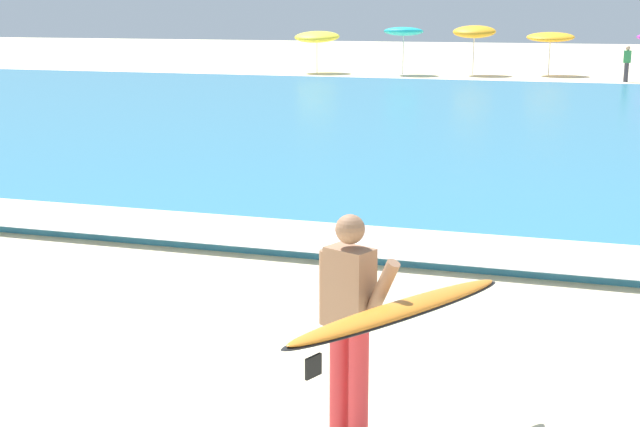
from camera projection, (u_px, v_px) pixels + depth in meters
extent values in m
cube|color=teal|center=(436.00, 121.00, 24.46)|extent=(120.00, 28.00, 0.14)
cube|color=white|center=(272.00, 233.00, 11.98)|extent=(120.00, 1.57, 0.01)
cylinder|color=red|center=(339.00, 377.00, 6.58)|extent=(0.15, 0.15, 0.88)
cylinder|color=red|center=(359.00, 384.00, 6.47)|extent=(0.15, 0.15, 0.88)
cube|color=#9E7051|center=(350.00, 287.00, 6.35)|extent=(0.40, 0.34, 0.60)
sphere|color=#9E7051|center=(350.00, 229.00, 6.25)|extent=(0.22, 0.22, 0.22)
cylinder|color=#9E7051|center=(326.00, 287.00, 6.51)|extent=(0.10, 0.10, 0.58)
cylinder|color=#9E7051|center=(381.00, 291.00, 6.19)|extent=(0.32, 0.21, 0.51)
ellipsoid|color=orange|center=(405.00, 308.00, 6.05)|extent=(1.20, 2.35, 0.27)
ellipsoid|color=black|center=(405.00, 311.00, 6.06)|extent=(1.26, 2.45, 0.24)
cube|color=black|center=(313.00, 366.00, 5.35)|extent=(0.07, 0.14, 0.14)
cylinder|color=beige|center=(317.00, 56.00, 43.76)|extent=(0.05, 0.05, 1.71)
ellipsoid|color=yellow|center=(317.00, 37.00, 43.55)|extent=(2.28, 2.31, 0.72)
cylinder|color=beige|center=(403.00, 54.00, 42.52)|extent=(0.05, 0.05, 2.03)
ellipsoid|color=#19ADB2|center=(404.00, 31.00, 42.27)|extent=(1.94, 1.96, 0.50)
cylinder|color=beige|center=(473.00, 54.00, 42.31)|extent=(0.05, 0.05, 2.00)
ellipsoid|color=#F4A31E|center=(474.00, 32.00, 42.06)|extent=(2.08, 2.13, 0.77)
cylinder|color=beige|center=(549.00, 57.00, 42.06)|extent=(0.05, 0.05, 1.77)
ellipsoid|color=#F4A31E|center=(551.00, 37.00, 41.84)|extent=(2.28, 2.30, 0.60)
cylinder|color=#383842|center=(626.00, 72.00, 38.32)|extent=(0.20, 0.20, 0.84)
cube|color=#338C4C|center=(627.00, 57.00, 38.16)|extent=(0.32, 0.20, 0.54)
sphere|color=tan|center=(628.00, 48.00, 38.07)|extent=(0.20, 0.20, 0.20)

